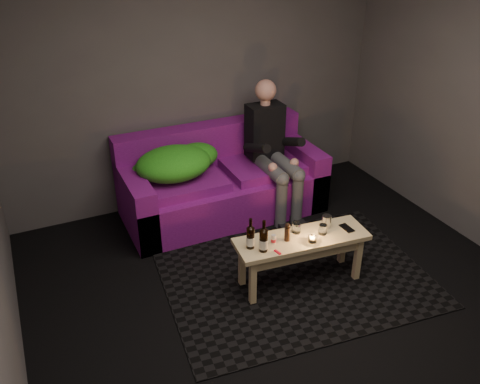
% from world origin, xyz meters
% --- Properties ---
extents(floor, '(4.50, 4.50, 0.00)m').
position_xyz_m(floor, '(0.00, 0.00, 0.00)').
color(floor, black).
rests_on(floor, ground).
extents(room, '(4.50, 4.50, 4.50)m').
position_xyz_m(room, '(0.00, 0.47, 1.64)').
color(room, silver).
rests_on(room, ground).
extents(rug, '(2.34, 1.81, 0.01)m').
position_xyz_m(rug, '(0.19, 0.49, 0.00)').
color(rug, black).
rests_on(rug, floor).
extents(sofa, '(2.00, 0.90, 0.86)m').
position_xyz_m(sofa, '(0.06, 1.82, 0.31)').
color(sofa, '#6D0F73').
rests_on(sofa, floor).
extents(green_blanket, '(0.88, 0.60, 0.30)m').
position_xyz_m(green_blanket, '(-0.40, 1.81, 0.65)').
color(green_blanket, '#208919').
rests_on(green_blanket, sofa).
extents(person, '(0.36, 0.83, 1.34)m').
position_xyz_m(person, '(0.55, 1.66, 0.69)').
color(person, black).
rests_on(person, sofa).
extents(coffee_table, '(1.13, 0.46, 0.45)m').
position_xyz_m(coffee_table, '(0.19, 0.44, 0.37)').
color(coffee_table, '#D5BC7C').
rests_on(coffee_table, rug).
extents(beer_bottle_a, '(0.07, 0.07, 0.26)m').
position_xyz_m(beer_bottle_a, '(-0.26, 0.49, 0.55)').
color(beer_bottle_a, black).
rests_on(beer_bottle_a, coffee_table).
extents(beer_bottle_b, '(0.07, 0.07, 0.27)m').
position_xyz_m(beer_bottle_b, '(-0.18, 0.41, 0.55)').
color(beer_bottle_b, black).
rests_on(beer_bottle_b, coffee_table).
extents(salt_shaker, '(0.04, 0.04, 0.08)m').
position_xyz_m(salt_shaker, '(-0.07, 0.46, 0.49)').
color(salt_shaker, silver).
rests_on(salt_shaker, coffee_table).
extents(pepper_mill, '(0.06, 0.06, 0.12)m').
position_xyz_m(pepper_mill, '(0.05, 0.45, 0.51)').
color(pepper_mill, black).
rests_on(pepper_mill, coffee_table).
extents(tumbler_back, '(0.10, 0.10, 0.09)m').
position_xyz_m(tumbler_back, '(0.18, 0.52, 0.49)').
color(tumbler_back, white).
rests_on(tumbler_back, coffee_table).
extents(tealight, '(0.07, 0.07, 0.05)m').
position_xyz_m(tealight, '(0.23, 0.35, 0.48)').
color(tealight, white).
rests_on(tealight, coffee_table).
extents(tumbler_front, '(0.07, 0.07, 0.08)m').
position_xyz_m(tumbler_front, '(0.36, 0.41, 0.49)').
color(tumbler_front, white).
rests_on(tumbler_front, coffee_table).
extents(steel_cup, '(0.09, 0.09, 0.11)m').
position_xyz_m(steel_cup, '(0.45, 0.49, 0.50)').
color(steel_cup, '#B4B7BB').
rests_on(steel_cup, coffee_table).
extents(smartphone, '(0.07, 0.14, 0.01)m').
position_xyz_m(smartphone, '(0.59, 0.39, 0.45)').
color(smartphone, black).
rests_on(smartphone, coffee_table).
extents(red_lighter, '(0.03, 0.07, 0.01)m').
position_xyz_m(red_lighter, '(-0.10, 0.33, 0.45)').
color(red_lighter, red).
rests_on(red_lighter, coffee_table).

